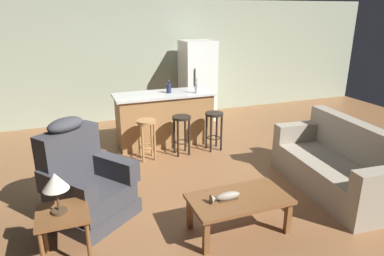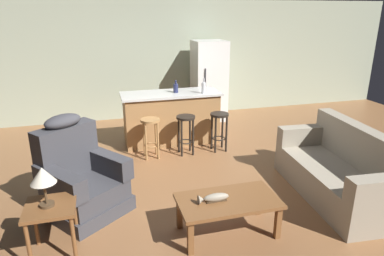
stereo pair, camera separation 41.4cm
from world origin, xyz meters
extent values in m
plane|color=brown|center=(0.00, 0.00, 0.00)|extent=(12.00, 12.00, 0.00)
cube|color=#9EA88E|center=(0.00, 3.12, 1.30)|extent=(12.00, 0.05, 2.60)
cube|color=brown|center=(-0.01, -1.58, 0.40)|extent=(1.10, 0.60, 0.04)
cube|color=brown|center=(-0.50, -1.82, 0.19)|extent=(0.06, 0.06, 0.38)
cube|color=brown|center=(0.48, -1.82, 0.19)|extent=(0.06, 0.06, 0.38)
cube|color=brown|center=(-0.50, -1.34, 0.19)|extent=(0.06, 0.06, 0.38)
cube|color=brown|center=(0.48, -1.34, 0.19)|extent=(0.06, 0.06, 0.38)
cube|color=#4C3823|center=(-0.14, -1.58, 0.43)|extent=(0.22, 0.07, 0.01)
ellipsoid|color=#9E937F|center=(-0.14, -1.58, 0.46)|extent=(0.28, 0.09, 0.09)
cone|color=#9E937F|center=(-0.31, -1.58, 0.46)|extent=(0.06, 0.10, 0.10)
cube|color=#9E937F|center=(1.66, -1.20, 0.10)|extent=(1.00, 1.96, 0.20)
cube|color=#9E937F|center=(1.66, -1.20, 0.31)|extent=(1.00, 1.96, 0.22)
cube|color=#9E937F|center=(1.98, -1.23, 0.68)|extent=(0.36, 1.91, 0.52)
cube|color=#9E937F|center=(1.73, -0.35, 0.56)|extent=(0.85, 0.27, 0.28)
cube|color=#3D3D42|center=(-1.52, -0.73, 0.09)|extent=(1.18, 1.18, 0.18)
cube|color=#3D3D42|center=(-1.52, -0.73, 0.30)|extent=(1.09, 1.09, 0.24)
cube|color=#3D3D42|center=(-1.70, -0.49, 0.74)|extent=(0.75, 0.65, 0.64)
ellipsoid|color=#3D3D42|center=(-1.70, -0.49, 1.12)|extent=(0.53, 0.49, 0.16)
cube|color=#3D3D42|center=(-1.24, -0.54, 0.55)|extent=(0.63, 0.74, 0.26)
cube|color=#3D3D42|center=(-1.77, -0.94, 0.55)|extent=(0.63, 0.74, 0.26)
cube|color=brown|center=(-1.82, -1.44, 0.54)|extent=(0.48, 0.48, 0.04)
cylinder|color=brown|center=(-1.62, -1.64, 0.26)|extent=(0.04, 0.04, 0.52)
cylinder|color=brown|center=(-2.02, -1.24, 0.26)|extent=(0.04, 0.04, 0.52)
cylinder|color=brown|center=(-1.62, -1.24, 0.26)|extent=(0.04, 0.04, 0.52)
cylinder|color=#4C3823|center=(-1.84, -1.44, 0.58)|extent=(0.14, 0.14, 0.03)
cylinder|color=#4C3823|center=(-1.84, -1.44, 0.70)|extent=(0.02, 0.02, 0.22)
cone|color=beige|center=(-1.84, -1.44, 0.89)|extent=(0.24, 0.24, 0.16)
cube|color=#9E7042|center=(0.00, 1.35, 0.45)|extent=(1.71, 0.63, 0.91)
cube|color=silver|center=(0.00, 1.35, 0.93)|extent=(1.80, 0.70, 0.04)
cylinder|color=#A87A47|center=(-0.49, 0.72, 0.66)|extent=(0.32, 0.32, 0.04)
torus|color=#A87A47|center=(-0.49, 0.72, 0.22)|extent=(0.23, 0.23, 0.02)
cylinder|color=#A87A47|center=(-0.59, 0.62, 0.32)|extent=(0.04, 0.04, 0.64)
cylinder|color=#A87A47|center=(-0.39, 0.62, 0.32)|extent=(0.04, 0.04, 0.64)
cylinder|color=#A87A47|center=(-0.59, 0.82, 0.32)|extent=(0.04, 0.04, 0.64)
cylinder|color=#A87A47|center=(-0.39, 0.82, 0.32)|extent=(0.04, 0.04, 0.64)
cylinder|color=black|center=(0.12, 0.72, 0.66)|extent=(0.32, 0.32, 0.04)
torus|color=black|center=(0.12, 0.72, 0.22)|extent=(0.23, 0.23, 0.02)
cylinder|color=black|center=(0.02, 0.62, 0.32)|extent=(0.04, 0.04, 0.64)
cylinder|color=black|center=(0.22, 0.62, 0.32)|extent=(0.04, 0.04, 0.64)
cylinder|color=black|center=(0.02, 0.82, 0.32)|extent=(0.04, 0.04, 0.64)
cylinder|color=black|center=(0.22, 0.82, 0.32)|extent=(0.04, 0.04, 0.64)
cylinder|color=black|center=(0.72, 0.72, 0.66)|extent=(0.32, 0.32, 0.04)
torus|color=black|center=(0.72, 0.72, 0.22)|extent=(0.23, 0.23, 0.02)
cylinder|color=black|center=(0.62, 0.62, 0.32)|extent=(0.04, 0.04, 0.64)
cylinder|color=black|center=(0.82, 0.62, 0.32)|extent=(0.04, 0.04, 0.64)
cylinder|color=black|center=(0.62, 0.82, 0.32)|extent=(0.04, 0.04, 0.64)
cylinder|color=black|center=(0.82, 0.82, 0.32)|extent=(0.04, 0.04, 0.64)
cube|color=white|center=(1.13, 2.55, 0.88)|extent=(0.70, 0.66, 1.76)
cylinder|color=#333338|center=(0.93, 2.20, 0.97)|extent=(0.02, 0.02, 0.50)
cylinder|color=#23284C|center=(0.09, 1.34, 1.03)|extent=(0.09, 0.09, 0.16)
cylinder|color=#23284C|center=(0.09, 1.34, 1.14)|extent=(0.03, 0.03, 0.07)
cylinder|color=silver|center=(0.56, 1.13, 1.05)|extent=(0.08, 0.08, 0.20)
cylinder|color=silver|center=(0.56, 1.13, 1.19)|extent=(0.03, 0.03, 0.08)
camera|label=1|loc=(-1.65, -4.48, 2.35)|focal=32.00mm
camera|label=2|loc=(-1.26, -4.61, 2.35)|focal=32.00mm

